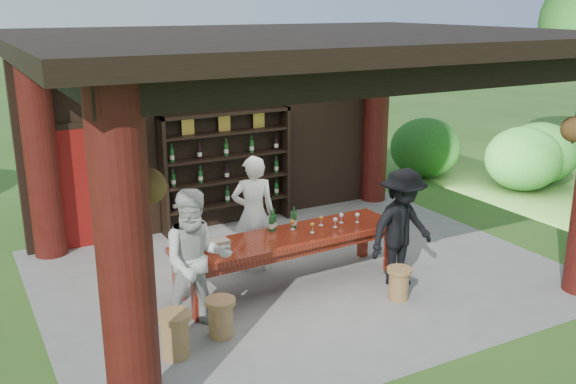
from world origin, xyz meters
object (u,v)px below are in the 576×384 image
host (253,214)px  stool_far_left (175,334)px  guest_woman (197,261)px  stool_near_right (399,283)px  tasting_table (289,243)px  napkin_basket (219,245)px  guest_man (402,228)px  stool_near_left (221,317)px  wine_shelf (227,169)px

host → stool_far_left: bearing=61.5°
guest_woman → stool_far_left: bearing=-124.1°
stool_near_right → guest_woman: bearing=169.2°
tasting_table → guest_woman: (-1.60, -0.60, 0.26)m
guest_woman → napkin_basket: bearing=56.9°
guest_man → napkin_basket: size_ratio=6.56×
host → guest_woman: size_ratio=0.98×
stool_near_left → guest_man: (2.81, 0.16, 0.60)m
guest_woman → napkin_basket: size_ratio=6.88×
wine_shelf → stool_near_left: 4.09m
stool_far_left → guest_woman: guest_woman is taller
tasting_table → stool_far_left: 2.36m
guest_woman → guest_man: (2.97, -0.15, -0.04)m
wine_shelf → napkin_basket: size_ratio=9.12×
stool_near_right → guest_man: guest_man is taller
wine_shelf → guest_woman: bearing=-118.7°
stool_near_right → host: (-1.28, 1.84, 0.64)m
guest_woman → tasting_table: bearing=30.7°
stool_near_left → guest_woman: bearing=117.6°
stool_near_left → napkin_basket: (0.35, 0.86, 0.56)m
stool_near_right → napkin_basket: (-2.16, 1.06, 0.58)m
host → napkin_basket: host is taller
wine_shelf → guest_man: wine_shelf is taller
stool_far_left → tasting_table: bearing=27.7°
host → guest_man: 2.17m
stool_near_left → guest_man: guest_man is taller
tasting_table → guest_woman: 1.73m
napkin_basket → guest_woman: bearing=-133.1°
tasting_table → stool_near_right: size_ratio=7.50×
guest_man → host: bearing=129.4°
tasting_table → napkin_basket: 1.10m
guest_woman → stool_near_left: bearing=-52.4°
stool_near_left → stool_near_right: bearing=-4.6°
stool_near_right → guest_man: 0.77m
stool_near_left → wine_shelf: bearing=65.4°
guest_woman → host: bearing=53.7°
tasting_table → guest_woman: guest_woman is taller
stool_near_left → guest_woman: 0.73m
wine_shelf → tasting_table: bearing=-94.8°
tasting_table → host: host is taller
wine_shelf → guest_woman: 3.81m
stool_far_left → guest_woman: bearing=45.9°
wine_shelf → guest_man: bearing=-71.9°
tasting_table → stool_far_left: size_ratio=6.28×
stool_near_left → guest_woman: guest_woman is taller
stool_far_left → napkin_basket: (0.98, 1.03, 0.54)m
host → guest_man: size_ratio=1.03×
stool_near_left → napkin_basket: napkin_basket is taller
napkin_basket → stool_near_right: bearing=-26.1°
stool_near_right → host: bearing=124.9°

